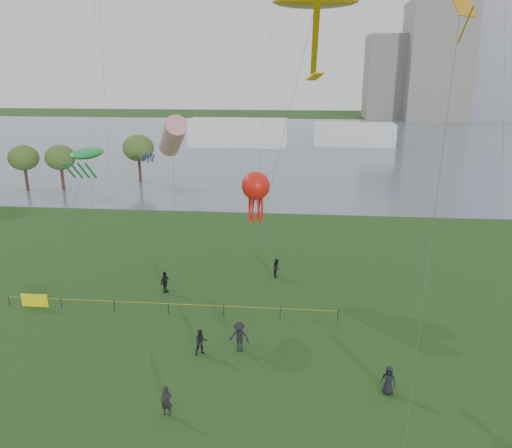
{
  "coord_description": "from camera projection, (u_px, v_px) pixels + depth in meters",
  "views": [
    {
      "loc": [
        2.64,
        -17.91,
        16.72
      ],
      "look_at": [
        0.0,
        10.0,
        8.0
      ],
      "focal_mm": 35.0,
      "sensor_mm": 36.0,
      "label": 1
    }
  ],
  "objects": [
    {
      "name": "building_mid",
      "position": [
        436.0,
        62.0,
        166.44
      ],
      "size": [
        20.0,
        20.0,
        38.0
      ],
      "primitive_type": "cube",
      "color": "slate",
      "rests_on": "ground_plane"
    },
    {
      "name": "kite_octopus",
      "position": [
        256.0,
        187.0,
        39.0
      ],
      "size": [
        3.94,
        10.37,
        9.13
      ],
      "rotation": [
        0.0,
        0.0,
        -0.09
      ],
      "color": "#3F3F42"
    },
    {
      "name": "lake",
      "position": [
        292.0,
        143.0,
        117.29
      ],
      "size": [
        400.0,
        120.0,
        0.08
      ],
      "primitive_type": "cube",
      "color": "slate",
      "rests_on": "ground_plane"
    },
    {
      "name": "kite_stingray",
      "position": [
        315.0,
        2.0,
        31.74
      ],
      "size": [
        7.5,
        10.21,
        21.31
      ],
      "rotation": [
        0.0,
        0.0,
        0.26
      ],
      "color": "#3F3F42"
    },
    {
      "name": "building_low",
      "position": [
        389.0,
        77.0,
        174.89
      ],
      "size": [
        16.0,
        18.0,
        28.0
      ],
      "primitive_type": "cube",
      "color": "slate",
      "rests_on": "ground_plane"
    },
    {
      "name": "trees",
      "position": [
        30.0,
        153.0,
        69.55
      ],
      "size": [
        27.0,
        17.22,
        8.72
      ],
      "color": "#362018",
      "rests_on": "ground_plane"
    },
    {
      "name": "kite_creature",
      "position": [
        87.0,
        154.0,
        37.59
      ],
      "size": [
        2.98,
        7.93,
        11.03
      ],
      "rotation": [
        0.0,
        0.0,
        -0.1
      ],
      "color": "#3F3F42"
    },
    {
      "name": "spectator_c",
      "position": [
        165.0,
        282.0,
        38.83
      ],
      "size": [
        0.74,
        1.1,
        1.73
      ],
      "primitive_type": "imported",
      "rotation": [
        0.0,
        0.0,
        1.23
      ],
      "color": "black",
      "rests_on": "ground_plane"
    },
    {
      "name": "spectator_g",
      "position": [
        277.0,
        268.0,
        41.79
      ],
      "size": [
        0.73,
        0.86,
        1.58
      ],
      "primitive_type": "imported",
      "rotation": [
        0.0,
        0.0,
        1.39
      ],
      "color": "black",
      "rests_on": "ground_plane"
    },
    {
      "name": "pavilion_left",
      "position": [
        239.0,
        133.0,
        112.73
      ],
      "size": [
        22.0,
        8.0,
        6.0
      ],
      "primitive_type": "cube",
      "color": "silver",
      "rests_on": "ground_plane"
    },
    {
      "name": "spectator_d",
      "position": [
        388.0,
        380.0,
        26.67
      ],
      "size": [
        0.91,
        0.74,
        1.62
      ],
      "primitive_type": "imported",
      "rotation": [
        0.0,
        0.0,
        -0.32
      ],
      "color": "black",
      "rests_on": "ground_plane"
    },
    {
      "name": "kite_delta",
      "position": [
        459.0,
        27.0,
        20.31
      ],
      "size": [
        3.9,
        10.98,
        20.06
      ],
      "rotation": [
        0.0,
        0.0,
        0.12
      ],
      "color": "#3F3F42"
    },
    {
      "name": "spectator_a",
      "position": [
        201.0,
        342.0,
        30.33
      ],
      "size": [
        0.99,
        0.9,
        1.66
      ],
      "primitive_type": "imported",
      "rotation": [
        0.0,
        0.0,
        0.41
      ],
      "color": "black",
      "rests_on": "ground_plane"
    },
    {
      "name": "spectator_f",
      "position": [
        167.0,
        401.0,
        25.02
      ],
      "size": [
        0.6,
        0.4,
        1.6
      ],
      "primitive_type": "imported",
      "rotation": [
        0.0,
        0.0,
        -0.04
      ],
      "color": "black",
      "rests_on": "ground_plane"
    },
    {
      "name": "kite_windsock",
      "position": [
        173.0,
        136.0,
        41.08
      ],
      "size": [
        4.25,
        7.21,
        13.33
      ],
      "rotation": [
        0.0,
        0.0,
        0.42
      ],
      "color": "#3F3F42"
    },
    {
      "name": "fence",
      "position": [
        86.0,
        303.0,
        36.11
      ],
      "size": [
        24.07,
        0.07,
        1.05
      ],
      "color": "black",
      "rests_on": "ground_plane"
    },
    {
      "name": "pavilion_right",
      "position": [
        354.0,
        135.0,
        113.39
      ],
      "size": [
        18.0,
        7.0,
        5.0
      ],
      "primitive_type": "cube",
      "color": "silver",
      "rests_on": "ground_plane"
    },
    {
      "name": "spectator_b",
      "position": [
        239.0,
        337.0,
        30.67
      ],
      "size": [
        1.33,
        0.86,
        1.95
      ],
      "primitive_type": "imported",
      "rotation": [
        0.0,
        0.0,
        -0.11
      ],
      "color": "black",
      "rests_on": "ground_plane"
    }
  ]
}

